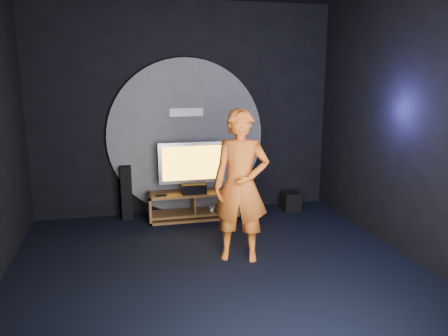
% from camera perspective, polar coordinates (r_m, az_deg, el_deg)
% --- Properties ---
extents(floor, '(5.00, 5.00, 0.00)m').
position_cam_1_polar(floor, '(5.41, -0.74, -13.46)').
color(floor, black).
rests_on(floor, ground).
extents(back_wall, '(5.00, 0.04, 3.50)m').
position_cam_1_polar(back_wall, '(7.36, -5.08, 7.57)').
color(back_wall, black).
rests_on(back_wall, ground).
extents(front_wall, '(5.00, 0.04, 3.50)m').
position_cam_1_polar(front_wall, '(2.56, 11.48, -1.50)').
color(front_wall, black).
rests_on(front_wall, ground).
extents(right_wall, '(0.04, 5.00, 3.50)m').
position_cam_1_polar(right_wall, '(5.97, 23.45, 5.52)').
color(right_wall, black).
rests_on(right_wall, ground).
extents(wall_disc_panel, '(2.60, 0.11, 2.60)m').
position_cam_1_polar(wall_disc_panel, '(7.35, -4.95, 4.05)').
color(wall_disc_panel, '#515156').
rests_on(wall_disc_panel, ground).
extents(media_console, '(1.46, 0.45, 0.45)m').
position_cam_1_polar(media_console, '(7.22, -3.98, -5.10)').
color(media_console, brown).
rests_on(media_console, ground).
extents(tv, '(1.09, 0.22, 0.81)m').
position_cam_1_polar(tv, '(7.11, -4.20, 0.44)').
color(tv, '#B0AFB7').
rests_on(tv, media_console).
extents(center_speaker, '(0.40, 0.15, 0.15)m').
position_cam_1_polar(center_speaker, '(7.05, -3.96, -2.74)').
color(center_speaker, black).
rests_on(center_speaker, media_console).
extents(remote, '(0.18, 0.05, 0.02)m').
position_cam_1_polar(remote, '(6.97, -8.23, -3.56)').
color(remote, black).
rests_on(remote, media_console).
extents(tower_speaker_left, '(0.18, 0.20, 0.88)m').
position_cam_1_polar(tower_speaker_left, '(7.31, -12.61, -3.16)').
color(tower_speaker_left, black).
rests_on(tower_speaker_left, ground).
extents(tower_speaker_right, '(0.18, 0.20, 0.88)m').
position_cam_1_polar(tower_speaker_right, '(7.57, 2.41, -2.33)').
color(tower_speaker_right, black).
rests_on(tower_speaker_right, ground).
extents(subwoofer, '(0.29, 0.29, 0.32)m').
position_cam_1_polar(subwoofer, '(7.73, 8.74, -4.34)').
color(subwoofer, black).
rests_on(subwoofer, ground).
extents(player, '(0.82, 0.67, 1.93)m').
position_cam_1_polar(player, '(5.48, 2.19, -2.35)').
color(player, orange).
rests_on(player, ground).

